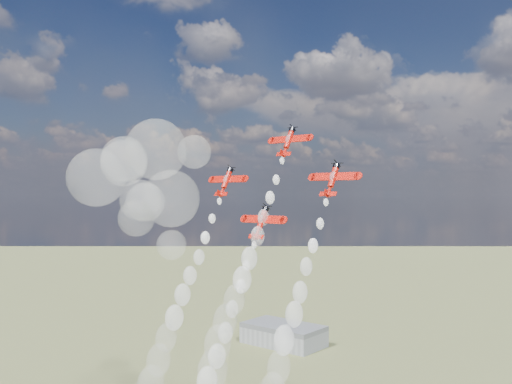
{
  "coord_description": "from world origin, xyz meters",
  "views": [
    {
      "loc": [
        84.4,
        -98.42,
        95.59
      ],
      "look_at": [
        0.83,
        4.07,
        96.22
      ],
      "focal_mm": 38.0,
      "sensor_mm": 36.0,
      "label": 1
    }
  ],
  "objects_px": {
    "plane_lead": "(288,141)",
    "plane_left": "(226,181)",
    "plane_right": "(333,179)",
    "plane_slot": "(261,222)",
    "hangar": "(284,334)"
  },
  "relations": [
    {
      "from": "plane_left",
      "to": "plane_right",
      "type": "height_order",
      "value": "same"
    },
    {
      "from": "plane_slot",
      "to": "plane_lead",
      "type": "bearing_deg",
      "value": 90.0
    },
    {
      "from": "plane_left",
      "to": "plane_slot",
      "type": "distance_m",
      "value": 19.26
    },
    {
      "from": "hangar",
      "to": "plane_left",
      "type": "distance_m",
      "value": 227.79
    },
    {
      "from": "plane_lead",
      "to": "hangar",
      "type": "bearing_deg",
      "value": 126.61
    },
    {
      "from": "plane_right",
      "to": "plane_slot",
      "type": "xyz_separation_m",
      "value": [
        -15.78,
        -5.3,
        -9.69
      ]
    },
    {
      "from": "plane_left",
      "to": "plane_slot",
      "type": "height_order",
      "value": "plane_left"
    },
    {
      "from": "plane_left",
      "to": "plane_slot",
      "type": "relative_size",
      "value": 1.0
    },
    {
      "from": "plane_lead",
      "to": "plane_left",
      "type": "bearing_deg",
      "value": -161.43
    },
    {
      "from": "plane_lead",
      "to": "plane_slot",
      "type": "distance_m",
      "value": 22.09
    },
    {
      "from": "plane_lead",
      "to": "plane_slot",
      "type": "height_order",
      "value": "plane_lead"
    },
    {
      "from": "hangar",
      "to": "plane_slot",
      "type": "height_order",
      "value": "plane_slot"
    },
    {
      "from": "plane_lead",
      "to": "plane_slot",
      "type": "xyz_separation_m",
      "value": [
        0.0,
        -10.6,
        -19.38
      ]
    },
    {
      "from": "hangar",
      "to": "plane_lead",
      "type": "height_order",
      "value": "plane_lead"
    },
    {
      "from": "plane_right",
      "to": "plane_left",
      "type": "bearing_deg",
      "value": 180.0
    }
  ]
}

